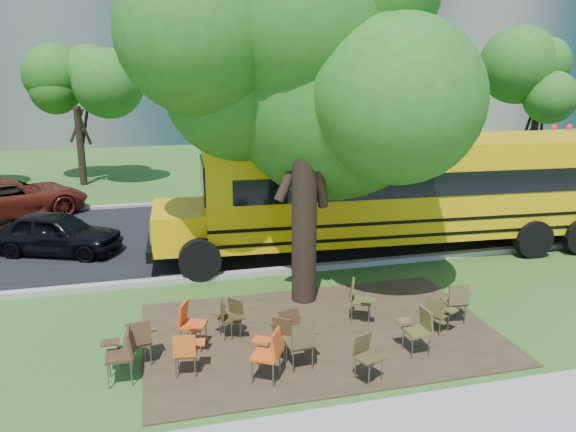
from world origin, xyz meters
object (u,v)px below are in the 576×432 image
object	(u,v)px
chair_3	(279,335)
chair_7	(438,311)
chair_11	(288,324)
chair_9	(231,313)
chair_4	(302,340)
chair_10	(229,316)
chair_15	(190,321)
chair_2	(269,350)
black_car	(56,233)
chair_8	(134,341)
chair_12	(358,297)
main_tree	(306,61)
chair_6	(419,326)
chair_14	(122,349)
chair_5	(366,353)
chair_13	(457,298)
bg_car_red	(11,198)
chair_0	(139,337)
chair_1	(187,349)
school_bus	(408,187)

from	to	relation	value
chair_3	chair_7	xyz separation A→B (m)	(3.32, 0.17, 0.01)
chair_11	chair_9	bearing A→B (deg)	126.96
chair_4	chair_11	distance (m)	0.75
chair_10	chair_15	xyz separation A→B (m)	(-0.77, -0.25, 0.09)
chair_2	black_car	xyz separation A→B (m)	(-4.44, 8.03, 0.03)
chair_8	chair_15	size ratio (longest dim) A/B	0.84
chair_2	chair_12	distance (m)	2.91
main_tree	chair_6	distance (m)	5.76
chair_11	chair_14	world-z (taller)	chair_14
chair_5	chair_8	world-z (taller)	chair_5
chair_6	chair_14	xyz separation A→B (m)	(-5.32, 0.37, 0.04)
chair_13	bg_car_red	distance (m)	15.71
chair_5	chair_0	bearing A→B (deg)	-46.13
chair_1	chair_13	xyz separation A→B (m)	(5.60, 0.69, 0.06)
main_tree	chair_10	size ratio (longest dim) A/B	11.31
chair_10	chair_13	size ratio (longest dim) A/B	0.86
chair_9	chair_10	bearing A→B (deg)	110.49
chair_8	chair_11	size ratio (longest dim) A/B	0.89
chair_7	chair_8	size ratio (longest dim) A/B	1.00
chair_7	chair_8	bearing A→B (deg)	-120.24
school_bus	chair_13	world-z (taller)	school_bus
chair_13	black_car	distance (m)	11.05
chair_5	chair_8	distance (m)	4.11
chair_1	chair_7	xyz separation A→B (m)	(5.00, 0.38, -0.02)
main_tree	chair_5	size ratio (longest dim) A/B	10.83
chair_4	chair_11	xyz separation A→B (m)	(-0.07, 0.74, -0.03)
chair_14	chair_8	bearing A→B (deg)	-20.75
chair_6	chair_14	size ratio (longest dim) A/B	0.94
chair_9	chair_14	size ratio (longest dim) A/B	0.80
chair_4	chair_8	bearing A→B (deg)	158.24
chair_10	bg_car_red	distance (m)	12.50
chair_12	chair_14	distance (m)	4.85
chair_8	chair_12	distance (m)	4.58
chair_3	chair_15	size ratio (longest dim) A/B	0.83
chair_8	chair_14	size ratio (longest dim) A/B	0.82
chair_9	chair_15	size ratio (longest dim) A/B	0.82
school_bus	chair_10	world-z (taller)	school_bus
chair_3	chair_14	xyz separation A→B (m)	(-2.75, -0.09, 0.12)
chair_10	main_tree	bearing A→B (deg)	127.56
chair_8	chair_10	world-z (taller)	chair_10
chair_5	chair_8	bearing A→B (deg)	-45.98
chair_5	school_bus	bearing A→B (deg)	-145.71
chair_12	black_car	xyz separation A→B (m)	(-6.73, 6.25, 0.06)
chair_5	chair_8	xyz separation A→B (m)	(-3.83, 1.48, -0.02)
chair_2	chair_3	world-z (taller)	chair_2
chair_7	chair_9	bearing A→B (deg)	-131.43
chair_5	chair_12	size ratio (longest dim) A/B	0.90
chair_7	chair_8	xyz separation A→B (m)	(-5.88, 0.21, -0.00)
chair_9	chair_14	bearing A→B (deg)	80.74
chair_5	bg_car_red	world-z (taller)	bg_car_red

